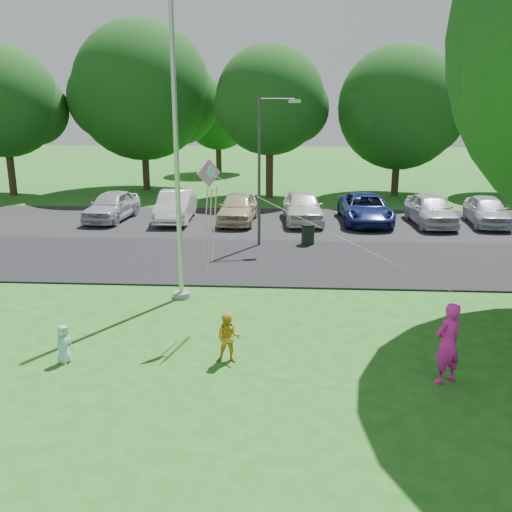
# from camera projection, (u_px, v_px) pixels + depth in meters

# --- Properties ---
(ground) EXTENTS (120.00, 120.00, 0.00)m
(ground) POSITION_uv_depth(u_px,v_px,m) (302.00, 381.00, 11.99)
(ground) COLOR #1F621A
(ground) RESTS_ON ground
(park_road) EXTENTS (60.00, 6.00, 0.06)m
(park_road) POSITION_uv_depth(u_px,v_px,m) (298.00, 261.00, 20.64)
(park_road) COLOR black
(park_road) RESTS_ON ground
(parking_strip) EXTENTS (42.00, 7.00, 0.06)m
(parking_strip) POSITION_uv_depth(u_px,v_px,m) (297.00, 223.00, 26.89)
(parking_strip) COLOR black
(parking_strip) RESTS_ON ground
(flagpole) EXTENTS (0.50, 0.50, 10.00)m
(flagpole) POSITION_uv_depth(u_px,v_px,m) (176.00, 157.00, 15.89)
(flagpole) COLOR #B7BABF
(flagpole) RESTS_ON ground
(street_lamp) EXTENTS (1.62, 0.52, 5.84)m
(street_lamp) POSITION_uv_depth(u_px,v_px,m) (265.00, 158.00, 22.00)
(street_lamp) COLOR #3F3F44
(street_lamp) RESTS_ON ground
(trash_can) EXTENTS (0.55, 0.55, 0.87)m
(trash_can) POSITION_uv_depth(u_px,v_px,m) (308.00, 235.00, 22.87)
(trash_can) COLOR black
(trash_can) RESTS_ON ground
(tree_row) EXTENTS (64.35, 11.94, 10.88)m
(tree_row) POSITION_uv_depth(u_px,v_px,m) (324.00, 98.00, 33.67)
(tree_row) COLOR #332316
(tree_row) RESTS_ON ground
(horizon_trees) EXTENTS (77.46, 7.20, 7.02)m
(horizon_trees) POSITION_uv_depth(u_px,v_px,m) (350.00, 117.00, 43.17)
(horizon_trees) COLOR #332316
(horizon_trees) RESTS_ON ground
(parked_cars) EXTENTS (19.59, 4.86, 1.47)m
(parked_cars) POSITION_uv_depth(u_px,v_px,m) (303.00, 208.00, 26.79)
(parked_cars) COLOR #B2B7BF
(parked_cars) RESTS_ON ground
(woman) EXTENTS (0.76, 0.69, 1.75)m
(woman) POSITION_uv_depth(u_px,v_px,m) (448.00, 343.00, 11.72)
(woman) COLOR #F420B2
(woman) RESTS_ON ground
(child_yellow) EXTENTS (0.57, 0.45, 1.15)m
(child_yellow) POSITION_uv_depth(u_px,v_px,m) (228.00, 338.00, 12.71)
(child_yellow) COLOR gold
(child_yellow) RESTS_ON ground
(child_blue) EXTENTS (0.42, 0.51, 0.89)m
(child_blue) POSITION_uv_depth(u_px,v_px,m) (64.00, 344.00, 12.72)
(child_blue) COLOR #96D4E7
(child_blue) RESTS_ON ground
(kite) EXTENTS (5.51, 2.77, 2.87)m
(kite) POSITION_uv_depth(u_px,v_px,m) (213.00, 192.00, 13.65)
(kite) COLOR pink
(kite) RESTS_ON ground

